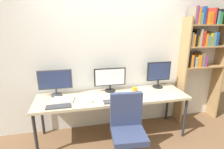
{
  "coord_description": "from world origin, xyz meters",
  "views": [
    {
      "loc": [
        -0.58,
        -2.03,
        1.91
      ],
      "look_at": [
        0.0,
        0.65,
        1.09
      ],
      "focal_mm": 28.58,
      "sensor_mm": 36.0,
      "label": 1
    }
  ],
  "objects_px": {
    "monitor_right": "(159,73)",
    "keyboard_left": "(58,106)",
    "laptop_closed": "(63,100)",
    "monitor_left": "(55,81)",
    "computer_mouse": "(91,101)",
    "monitor_center": "(110,78)",
    "keyboard_right": "(167,96)",
    "office_chair": "(128,137)",
    "bookshelf": "(202,47)",
    "keyboard_center": "(116,101)",
    "coffee_mug": "(135,90)",
    "desk": "(113,98)"
  },
  "relations": [
    {
      "from": "laptop_closed",
      "to": "keyboard_center",
      "type": "bearing_deg",
      "value": -7.54
    },
    {
      "from": "office_chair",
      "to": "keyboard_right",
      "type": "height_order",
      "value": "office_chair"
    },
    {
      "from": "bookshelf",
      "to": "keyboard_center",
      "type": "relative_size",
      "value": 5.73
    },
    {
      "from": "bookshelf",
      "to": "laptop_closed",
      "type": "bearing_deg",
      "value": -174.47
    },
    {
      "from": "computer_mouse",
      "to": "laptop_closed",
      "type": "relative_size",
      "value": 0.3
    },
    {
      "from": "bookshelf",
      "to": "coffee_mug",
      "type": "bearing_deg",
      "value": -173.25
    },
    {
      "from": "monitor_center",
      "to": "keyboard_center",
      "type": "relative_size",
      "value": 1.45
    },
    {
      "from": "coffee_mug",
      "to": "computer_mouse",
      "type": "bearing_deg",
      "value": -164.1
    },
    {
      "from": "keyboard_right",
      "to": "coffee_mug",
      "type": "height_order",
      "value": "coffee_mug"
    },
    {
      "from": "desk",
      "to": "computer_mouse",
      "type": "distance_m",
      "value": 0.4
    },
    {
      "from": "office_chair",
      "to": "coffee_mug",
      "type": "xyz_separation_m",
      "value": [
        0.33,
        0.71,
        0.38
      ]
    },
    {
      "from": "keyboard_center",
      "to": "coffee_mug",
      "type": "height_order",
      "value": "coffee_mug"
    },
    {
      "from": "bookshelf",
      "to": "monitor_right",
      "type": "distance_m",
      "value": 0.95
    },
    {
      "from": "keyboard_right",
      "to": "bookshelf",
      "type": "bearing_deg",
      "value": 27.22
    },
    {
      "from": "monitor_right",
      "to": "coffee_mug",
      "type": "relative_size",
      "value": 4.5
    },
    {
      "from": "keyboard_left",
      "to": "laptop_closed",
      "type": "height_order",
      "value": "laptop_closed"
    },
    {
      "from": "keyboard_left",
      "to": "computer_mouse",
      "type": "height_order",
      "value": "computer_mouse"
    },
    {
      "from": "laptop_closed",
      "to": "coffee_mug",
      "type": "distance_m",
      "value": 1.18
    },
    {
      "from": "monitor_left",
      "to": "computer_mouse",
      "type": "xyz_separation_m",
      "value": [
        0.53,
        -0.36,
        -0.23
      ]
    },
    {
      "from": "office_chair",
      "to": "bookshelf",
      "type": "bearing_deg",
      "value": 27.52
    },
    {
      "from": "keyboard_left",
      "to": "computer_mouse",
      "type": "distance_m",
      "value": 0.48
    },
    {
      "from": "keyboard_right",
      "to": "monitor_right",
      "type": "bearing_deg",
      "value": 82.27
    },
    {
      "from": "monitor_left",
      "to": "keyboard_right",
      "type": "distance_m",
      "value": 1.81
    },
    {
      "from": "keyboard_left",
      "to": "monitor_left",
      "type": "bearing_deg",
      "value": 97.73
    },
    {
      "from": "keyboard_right",
      "to": "monitor_left",
      "type": "bearing_deg",
      "value": 165.74
    },
    {
      "from": "keyboard_left",
      "to": "keyboard_center",
      "type": "xyz_separation_m",
      "value": [
        0.84,
        0.0,
        0.0
      ]
    },
    {
      "from": "monitor_left",
      "to": "coffee_mug",
      "type": "height_order",
      "value": "monitor_left"
    },
    {
      "from": "monitor_right",
      "to": "keyboard_left",
      "type": "xyz_separation_m",
      "value": [
        -1.74,
        -0.44,
        -0.26
      ]
    },
    {
      "from": "laptop_closed",
      "to": "office_chair",
      "type": "bearing_deg",
      "value": -28.37
    },
    {
      "from": "monitor_center",
      "to": "keyboard_right",
      "type": "height_order",
      "value": "monitor_center"
    },
    {
      "from": "laptop_closed",
      "to": "monitor_left",
      "type": "bearing_deg",
      "value": 125.77
    },
    {
      "from": "keyboard_center",
      "to": "keyboard_right",
      "type": "distance_m",
      "value": 0.84
    },
    {
      "from": "desk",
      "to": "laptop_closed",
      "type": "relative_size",
      "value": 7.69
    },
    {
      "from": "bookshelf",
      "to": "keyboard_center",
      "type": "distance_m",
      "value": 1.93
    },
    {
      "from": "monitor_center",
      "to": "laptop_closed",
      "type": "height_order",
      "value": "monitor_center"
    },
    {
      "from": "monitor_left",
      "to": "laptop_closed",
      "type": "distance_m",
      "value": 0.35
    },
    {
      "from": "monitor_right",
      "to": "keyboard_center",
      "type": "height_order",
      "value": "monitor_right"
    },
    {
      "from": "bookshelf",
      "to": "computer_mouse",
      "type": "height_order",
      "value": "bookshelf"
    },
    {
      "from": "desk",
      "to": "monitor_right",
      "type": "relative_size",
      "value": 5.15
    },
    {
      "from": "monitor_left",
      "to": "keyboard_right",
      "type": "height_order",
      "value": "monitor_left"
    },
    {
      "from": "monitor_right",
      "to": "keyboard_center",
      "type": "relative_size",
      "value": 1.27
    },
    {
      "from": "office_chair",
      "to": "computer_mouse",
      "type": "bearing_deg",
      "value": 131.44
    },
    {
      "from": "desk",
      "to": "keyboard_center",
      "type": "height_order",
      "value": "keyboard_center"
    },
    {
      "from": "office_chair",
      "to": "coffee_mug",
      "type": "bearing_deg",
      "value": 64.92
    },
    {
      "from": "desk",
      "to": "monitor_center",
      "type": "height_order",
      "value": "monitor_center"
    },
    {
      "from": "desk",
      "to": "keyboard_left",
      "type": "height_order",
      "value": "keyboard_left"
    },
    {
      "from": "bookshelf",
      "to": "monitor_right",
      "type": "xyz_separation_m",
      "value": [
        -0.83,
        -0.02,
        -0.45
      ]
    },
    {
      "from": "monitor_center",
      "to": "keyboard_left",
      "type": "relative_size",
      "value": 1.58
    },
    {
      "from": "keyboard_right",
      "to": "computer_mouse",
      "type": "distance_m",
      "value": 1.21
    },
    {
      "from": "monitor_right",
      "to": "coffee_mug",
      "type": "height_order",
      "value": "monitor_right"
    }
  ]
}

